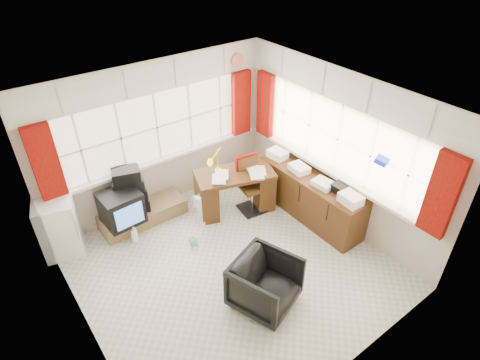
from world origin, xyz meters
The scene contains 19 objects.
ground centered at (0.00, 0.00, 0.00)m, with size 4.00×4.00×0.00m, color beige.
room_walls centered at (0.00, 0.00, 1.50)m, with size 4.00×4.00×4.00m.
window_back centered at (0.00, 1.94, 0.95)m, with size 3.70×0.12×3.60m.
window_right centered at (1.94, 0.00, 0.95)m, with size 0.12×3.70×3.60m.
curtains centered at (0.92, 0.93, 1.46)m, with size 3.83×3.83×1.15m.
overhead_cabinets centered at (0.98, 0.98, 2.25)m, with size 3.98×3.98×0.48m.
desk centered at (0.84, 1.07, 0.41)m, with size 1.41×1.01×0.77m.
desk_lamp centered at (0.67, 1.29, 1.03)m, with size 0.17×0.14×0.43m.
task_chair centered at (1.08, 0.97, 0.52)m, with size 0.46×0.49×0.99m.
office_chair centered at (-0.02, -0.76, 0.35)m, with size 0.76×0.78×0.71m, color black.
radiator centered at (0.31, 1.09, 0.23)m, with size 0.40×0.21×0.57m.
credenza centered at (1.73, 0.20, 0.39)m, with size 0.50×2.00×0.85m.
file_tray centered at (1.84, -0.39, 0.81)m, with size 0.29×0.37×0.12m, color black.
tv_bench centered at (-0.55, 1.72, 0.12)m, with size 1.40×0.50×0.25m, color #916A48.
crt_tv centered at (-0.91, 1.61, 0.51)m, with size 0.60×0.57×0.52m.
hifi_stack centered at (-0.68, 1.81, 0.60)m, with size 0.64×0.51×0.76m.
mini_fridge centered at (-1.80, 1.80, 0.45)m, with size 0.66×0.66×0.91m.
spray_bottle_a centered at (-0.88, 1.34, 0.14)m, with size 0.11×0.11×0.28m, color white.
spray_bottle_b centered at (-0.20, 0.72, 0.11)m, with size 0.09×0.10×0.21m, color #87C9BF.
Camera 1 is at (-2.34, -3.33, 4.33)m, focal length 30.00 mm.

